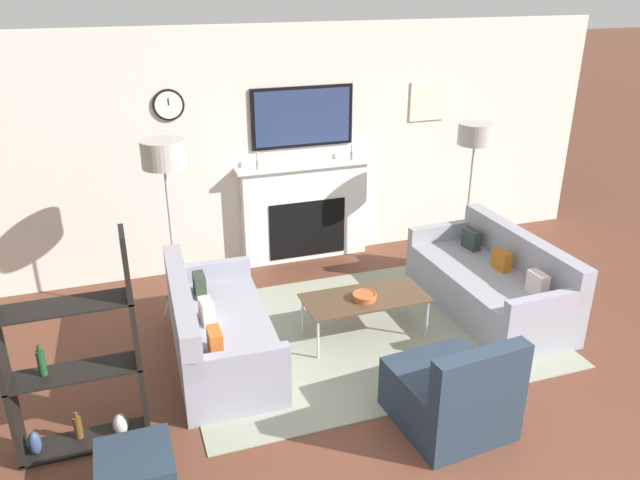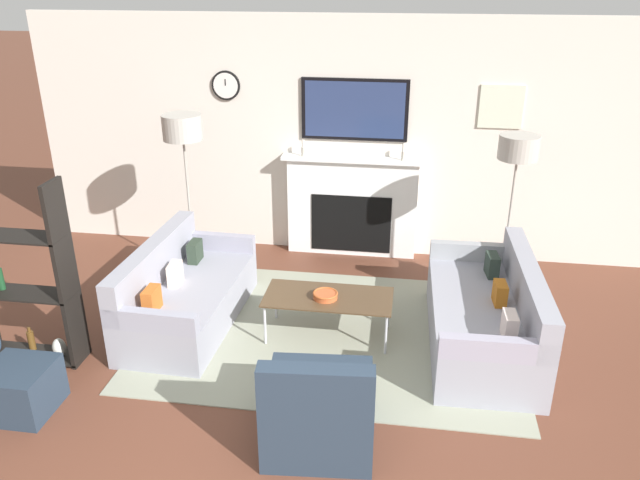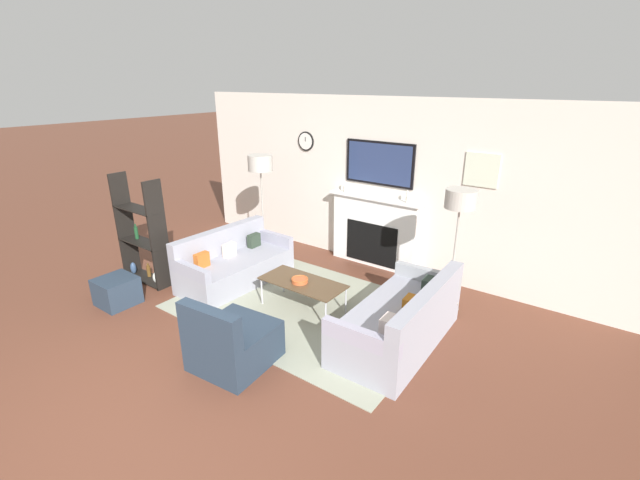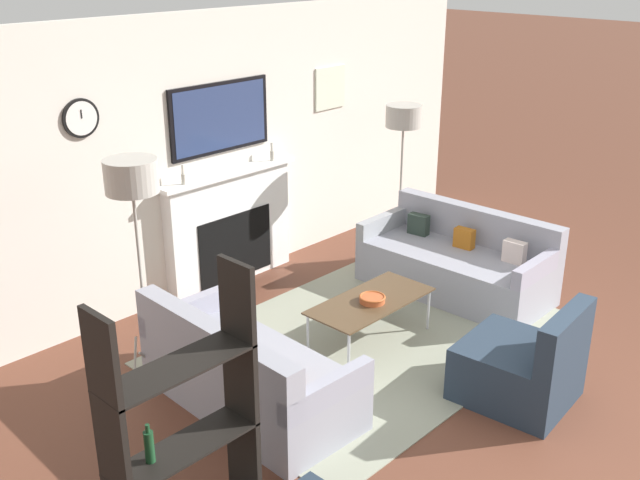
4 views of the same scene
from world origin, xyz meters
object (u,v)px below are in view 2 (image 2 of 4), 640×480
coffee_table (328,299)px  couch_right (487,318)px  floor_lamp_right (518,151)px  armchair (319,410)px  ottoman (21,389)px  shelf_unit (21,285)px  decorative_bowl (325,295)px  couch_left (184,296)px  floor_lamp_left (182,130)px

coffee_table → couch_right: bearing=2.0°
floor_lamp_right → armchair: bearing=-122.7°
floor_lamp_right → ottoman: floor_lamp_right is taller
coffee_table → floor_lamp_right: size_ratio=0.67×
shelf_unit → ottoman: (0.32, -0.68, -0.51)m
coffee_table → floor_lamp_right: 2.25m
armchair → decorative_bowl: size_ratio=3.84×
couch_left → shelf_unit: size_ratio=1.07×
coffee_table → floor_lamp_right: bearing=30.6°
armchair → floor_lamp_right: (1.52, 2.37, 1.29)m
floor_lamp_right → ottoman: size_ratio=3.56×
couch_left → coffee_table: bearing=-2.0°
armchair → shelf_unit: 2.74m
couch_left → floor_lamp_left: floor_lamp_left is taller
shelf_unit → couch_right: bearing=11.1°
decorative_bowl → ottoman: size_ratio=0.47×
decorative_bowl → floor_lamp_right: bearing=31.1°
couch_right → coffee_table: couch_right is taller
coffee_table → armchair: bearing=-84.8°
coffee_table → decorative_bowl: bearing=-121.8°
decorative_bowl → floor_lamp_right: size_ratio=0.13×
couch_right → shelf_unit: shelf_unit is taller
coffee_table → floor_lamp_left: 2.27m
couch_left → couch_right: bearing=-0.0°
couch_right → floor_lamp_left: floor_lamp_left is taller
shelf_unit → coffee_table: bearing=16.0°
coffee_table → ottoman: size_ratio=2.40×
shelf_unit → ottoman: 0.91m
couch_left → coffee_table: 1.39m
couch_right → floor_lamp_right: (0.24, 0.93, 1.28)m
couch_right → coffee_table: size_ratio=1.61×
decorative_bowl → floor_lamp_right: floor_lamp_right is taller
couch_right → couch_left: bearing=180.0°
decorative_bowl → ottoman: 2.56m
couch_right → decorative_bowl: 1.45m
couch_left → couch_right: 2.80m
floor_lamp_left → decorative_bowl: bearing=-32.3°
armchair → decorative_bowl: armchair is taller
armchair → floor_lamp_left: 3.24m
couch_left → coffee_table: couch_left is taller
couch_left → floor_lamp_left: size_ratio=0.97×
couch_right → floor_lamp_right: floor_lamp_right is taller
couch_left → decorative_bowl: size_ratio=7.72×
couch_right → floor_lamp_right: 1.60m
coffee_table → couch_left: bearing=178.0°
couch_left → ottoman: bearing=-118.5°
floor_lamp_left → ottoman: (-0.56, -2.37, -1.45)m
floor_lamp_left → ottoman: 2.83m
floor_lamp_left → floor_lamp_right: (3.27, -0.00, -0.08)m
couch_right → ottoman: 3.86m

